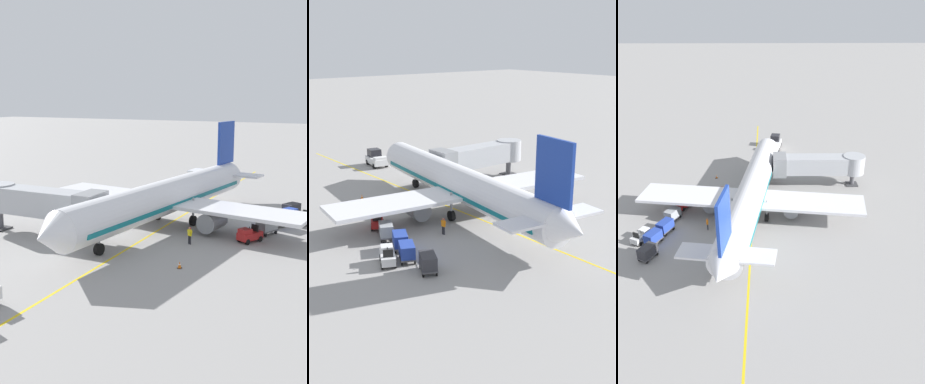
# 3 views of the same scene
# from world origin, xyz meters

# --- Properties ---
(ground_plane) EXTENTS (400.00, 400.00, 0.00)m
(ground_plane) POSITION_xyz_m (0.00, 0.00, 0.00)
(ground_plane) COLOR gray
(gate_lead_in_line) EXTENTS (0.24, 80.00, 0.01)m
(gate_lead_in_line) POSITION_xyz_m (0.00, 0.00, 0.00)
(gate_lead_in_line) COLOR gold
(gate_lead_in_line) RESTS_ON ground
(parked_airliner) EXTENTS (30.43, 37.31, 10.63)m
(parked_airliner) POSITION_xyz_m (-0.13, 1.19, 3.19)
(parked_airliner) COLOR silver
(parked_airliner) RESTS_ON ground
(jet_bridge) EXTENTS (14.13, 3.50, 4.98)m
(jet_bridge) POSITION_xyz_m (9.95, 9.90, 3.45)
(jet_bridge) COLOR #A8AAAF
(jet_bridge) RESTS_ON ground
(pushback_tractor) EXTENTS (2.90, 4.70, 2.40)m
(pushback_tractor) POSITION_xyz_m (3.53, 26.13, 1.10)
(pushback_tractor) COLOR silver
(pushback_tractor) RESTS_ON ground
(baggage_tug_lead) EXTENTS (2.19, 2.77, 1.62)m
(baggage_tug_lead) POSITION_xyz_m (-13.42, -5.25, 0.71)
(baggage_tug_lead) COLOR silver
(baggage_tug_lead) RESTS_ON ground
(baggage_tug_trailing) EXTENTS (2.26, 2.77, 1.62)m
(baggage_tug_trailing) POSITION_xyz_m (-9.68, 3.01, 0.71)
(baggage_tug_trailing) COLOR #B21E1E
(baggage_tug_trailing) RESTS_ON ground
(baggage_cart_front) EXTENTS (2.13, 2.91, 1.58)m
(baggage_cart_front) POSITION_xyz_m (-10.63, -0.37, 0.95)
(baggage_cart_front) COLOR #4C4C51
(baggage_cart_front) RESTS_ON ground
(baggage_cart_second_in_train) EXTENTS (2.13, 2.91, 1.58)m
(baggage_cart_second_in_train) POSITION_xyz_m (-10.93, -3.33, 0.95)
(baggage_cart_second_in_train) COLOR #4C4C51
(baggage_cart_second_in_train) RESTS_ON ground
(baggage_cart_third_in_train) EXTENTS (2.13, 2.91, 1.58)m
(baggage_cart_third_in_train) POSITION_xyz_m (-11.81, -5.78, 0.95)
(baggage_cart_third_in_train) COLOR #4C4C51
(baggage_cart_third_in_train) RESTS_ON ground
(baggage_cart_tail_end) EXTENTS (2.13, 2.91, 1.58)m
(baggage_cart_tail_end) POSITION_xyz_m (-11.69, -8.74, 0.95)
(baggage_cart_tail_end) COLOR #4C4C51
(baggage_cart_tail_end) RESTS_ON ground
(ground_crew_wing_walker) EXTENTS (0.69, 0.40, 1.69)m
(ground_crew_wing_walker) POSITION_xyz_m (-4.70, 6.13, 0.95)
(ground_crew_wing_walker) COLOR #232328
(ground_crew_wing_walker) RESTS_ON ground
(ground_crew_loader) EXTENTS (0.28, 0.73, 1.69)m
(ground_crew_loader) POSITION_xyz_m (-5.67, -2.82, 0.95)
(ground_crew_loader) COLOR #232328
(ground_crew_loader) RESTS_ON ground
(safety_cone_nose_left) EXTENTS (0.36, 0.36, 0.59)m
(safety_cone_nose_left) POSITION_xyz_m (-6.29, 12.53, 0.29)
(safety_cone_nose_left) COLOR black
(safety_cone_nose_left) RESTS_ON ground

